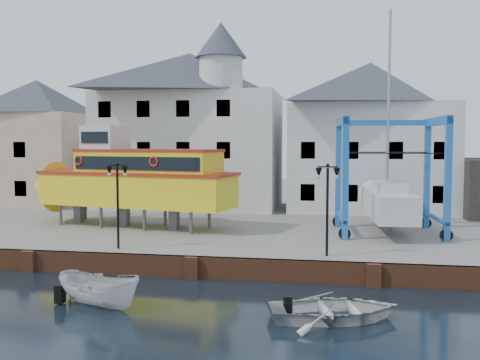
# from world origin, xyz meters

# --- Properties ---
(ground) EXTENTS (140.00, 140.00, 0.00)m
(ground) POSITION_xyz_m (0.00, 0.00, 0.00)
(ground) COLOR black
(ground) RESTS_ON ground
(hardstanding) EXTENTS (44.00, 22.00, 1.00)m
(hardstanding) POSITION_xyz_m (0.00, 11.00, 0.50)
(hardstanding) COLOR slate
(hardstanding) RESTS_ON ground
(quay_wall) EXTENTS (44.00, 0.47, 1.00)m
(quay_wall) POSITION_xyz_m (-0.00, 0.10, 0.50)
(quay_wall) COLOR brown
(quay_wall) RESTS_ON ground
(building_pink) EXTENTS (8.00, 7.00, 10.30)m
(building_pink) POSITION_xyz_m (-18.00, 18.00, 6.15)
(building_pink) COLOR tan
(building_pink) RESTS_ON hardstanding
(building_white_main) EXTENTS (14.00, 8.30, 14.00)m
(building_white_main) POSITION_xyz_m (-4.87, 18.39, 7.34)
(building_white_main) COLOR silver
(building_white_main) RESTS_ON hardstanding
(building_white_right) EXTENTS (12.00, 8.00, 11.20)m
(building_white_right) POSITION_xyz_m (9.00, 19.00, 6.60)
(building_white_right) COLOR silver
(building_white_right) RESTS_ON hardstanding
(lamp_post_left) EXTENTS (1.12, 0.32, 4.20)m
(lamp_post_left) POSITION_xyz_m (-4.00, 1.20, 4.17)
(lamp_post_left) COLOR black
(lamp_post_left) RESTS_ON hardstanding
(lamp_post_right) EXTENTS (1.12, 0.32, 4.20)m
(lamp_post_right) POSITION_xyz_m (6.00, 1.20, 4.17)
(lamp_post_right) COLOR black
(lamp_post_right) RESTS_ON hardstanding
(tour_boat) EXTENTS (14.56, 6.22, 6.17)m
(tour_boat) POSITION_xyz_m (-6.39, 8.02, 3.91)
(tour_boat) COLOR #59595E
(tour_boat) RESTS_ON hardstanding
(travel_lift) EXTENTS (6.20, 8.47, 12.59)m
(travel_lift) POSITION_xyz_m (9.28, 8.59, 3.11)
(travel_lift) COLOR #1264AA
(travel_lift) RESTS_ON hardstanding
(motorboat_a) EXTENTS (4.04, 2.57, 1.46)m
(motorboat_a) POSITION_xyz_m (-2.37, -4.56, 0.00)
(motorboat_a) COLOR silver
(motorboat_a) RESTS_ON ground
(motorboat_b) EXTENTS (5.23, 4.28, 0.95)m
(motorboat_b) POSITION_xyz_m (6.32, -4.58, 0.00)
(motorboat_b) COLOR silver
(motorboat_b) RESTS_ON ground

